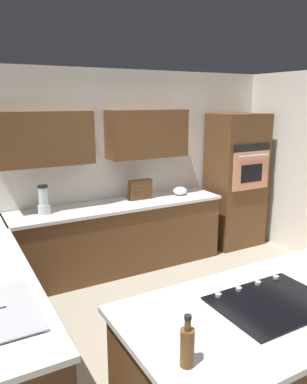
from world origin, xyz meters
name	(u,v)px	position (x,y,z in m)	size (l,w,h in m)	color
ground_plane	(203,332)	(0.00, 0.00, 0.00)	(14.00, 14.00, 0.00)	#9E937F
wall_back	(111,161)	(0.06, -2.05, 1.41)	(6.00, 0.44, 2.60)	white
lower_cabinets_back	(120,238)	(0.10, -1.72, 0.43)	(2.80, 0.60, 0.86)	brown
countertop_back	(119,205)	(0.10, -1.72, 0.88)	(2.84, 0.64, 0.04)	silver
island_base	(268,365)	(0.23, 1.03, 0.43)	(1.95, 0.98, 0.86)	brown
island_top	(272,306)	(0.23, 1.03, 0.88)	(2.03, 1.06, 0.04)	silver
wall_oven	(236,180)	(-1.85, -1.72, 1.01)	(0.80, 0.66, 2.01)	brown
cooktop	(272,302)	(0.23, 1.03, 0.91)	(0.76, 0.56, 0.03)	black
blender	(44,202)	(1.05, -1.75, 1.05)	(0.15, 0.15, 0.34)	silver
mixing_bowl	(180,191)	(-0.85, -1.75, 0.96)	(0.21, 0.21, 0.11)	white
spice_rack	(140,190)	(-0.25, -1.80, 1.03)	(0.32, 0.11, 0.27)	brown
oil_bottle	(187,346)	(1.05, 1.25, 1.01)	(0.08, 0.08, 0.28)	brown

